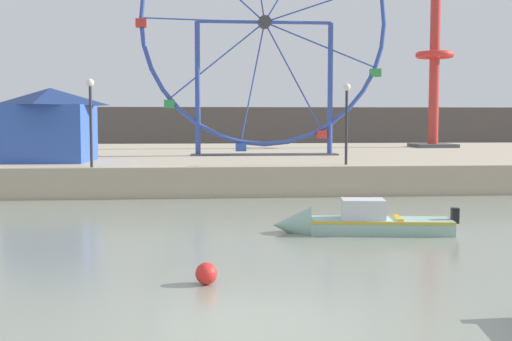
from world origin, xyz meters
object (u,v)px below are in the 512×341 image
carnival_booth_blue_tent (51,123)px  mooring_buoy_orange (206,273)px  ferris_wheel_blue_frame (265,26)px  motorboat_seafoam (351,223)px  promenade_lamp_near (91,109)px  drop_tower_red_tower (435,61)px  promenade_lamp_far (347,111)px

carnival_booth_blue_tent → mooring_buoy_orange: bearing=-65.7°
ferris_wheel_blue_frame → mooring_buoy_orange: 24.49m
ferris_wheel_blue_frame → motorboat_seafoam: bearing=-87.6°
ferris_wheel_blue_frame → promenade_lamp_near: bearing=-133.8°
motorboat_seafoam → promenade_lamp_near: (-8.71, 9.02, 3.37)m
ferris_wheel_blue_frame → mooring_buoy_orange: (-3.49, -22.87, -8.03)m
drop_tower_red_tower → promenade_lamp_near: size_ratio=3.89×
ferris_wheel_blue_frame → carnival_booth_blue_tent: (-10.41, -4.44, -5.20)m
carnival_booth_blue_tent → promenade_lamp_near: size_ratio=1.15×
motorboat_seafoam → promenade_lamp_far: 10.45m
carnival_booth_blue_tent → promenade_lamp_near: (2.44, -3.88, 0.62)m
ferris_wheel_blue_frame → drop_tower_red_tower: 15.71m
motorboat_seafoam → carnival_booth_blue_tent: size_ratio=1.28×
drop_tower_red_tower → promenade_lamp_far: (-10.01, -16.71, -3.68)m
motorboat_seafoam → promenade_lamp_far: promenade_lamp_far is taller
motorboat_seafoam → drop_tower_red_tower: drop_tower_red_tower is taller
promenade_lamp_far → mooring_buoy_orange: bearing=-112.4°
motorboat_seafoam → ferris_wheel_blue_frame: (-0.73, 17.35, 7.95)m
drop_tower_red_tower → mooring_buoy_orange: size_ratio=32.00×
carnival_booth_blue_tent → mooring_buoy_orange: carnival_booth_blue_tent is taller
drop_tower_red_tower → mooring_buoy_orange: (-16.29, -31.92, -7.07)m
carnival_booth_blue_tent → promenade_lamp_far: promenade_lamp_far is taller
motorboat_seafoam → drop_tower_red_tower: 29.86m
promenade_lamp_near → promenade_lamp_far: size_ratio=1.03×
ferris_wheel_blue_frame → carnival_booth_blue_tent: 12.46m
drop_tower_red_tower → mooring_buoy_orange: 36.53m
ferris_wheel_blue_frame → promenade_lamp_near: size_ratio=3.84×
promenade_lamp_near → mooring_buoy_orange: promenade_lamp_near is taller
ferris_wheel_blue_frame → promenade_lamp_far: (2.79, -7.66, -4.64)m
ferris_wheel_blue_frame → promenade_lamp_near: 12.41m
motorboat_seafoam → ferris_wheel_blue_frame: 19.10m
ferris_wheel_blue_frame → promenade_lamp_near: ferris_wheel_blue_frame is taller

